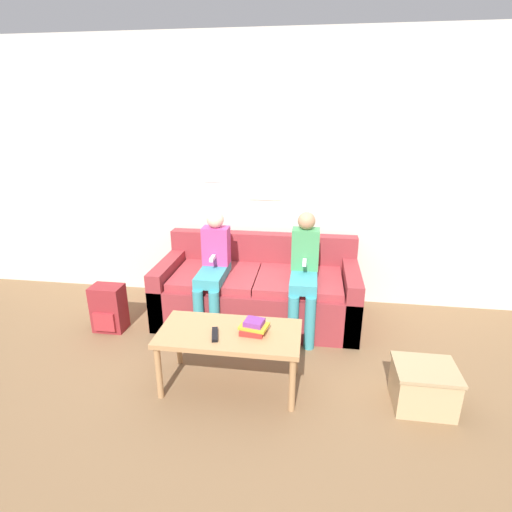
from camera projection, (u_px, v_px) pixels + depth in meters
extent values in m
plane|color=brown|center=(249.00, 346.00, 3.42)|extent=(10.00, 10.00, 0.00)
cube|color=beige|center=(265.00, 175.00, 3.96)|extent=(8.00, 0.06, 2.60)
cube|color=silver|center=(214.00, 168.00, 3.98)|extent=(0.22, 0.00, 0.28)
cube|color=beige|center=(265.00, 188.00, 3.97)|extent=(0.32, 0.00, 0.25)
cube|color=maroon|center=(257.00, 299.00, 3.82)|extent=(1.86, 0.85, 0.40)
cube|color=maroon|center=(262.00, 250.00, 4.02)|extent=(1.86, 0.14, 0.36)
cube|color=maroon|center=(171.00, 287.00, 3.91)|extent=(0.14, 0.85, 0.56)
cube|color=maroon|center=(350.00, 297.00, 3.68)|extent=(0.14, 0.85, 0.56)
cube|color=#A1343A|center=(216.00, 276.00, 3.76)|extent=(0.77, 0.69, 0.07)
cube|color=#A1343A|center=(299.00, 281.00, 3.66)|extent=(0.77, 0.69, 0.07)
cube|color=#AD7F51|center=(230.00, 334.00, 2.80)|extent=(1.00, 0.50, 0.04)
cylinder|color=#AD7F51|center=(159.00, 372.00, 2.74)|extent=(0.04, 0.04, 0.41)
cylinder|color=#AD7F51|center=(292.00, 385.00, 2.62)|extent=(0.04, 0.04, 0.41)
cylinder|color=#AD7F51|center=(178.00, 340.00, 3.13)|extent=(0.04, 0.04, 0.41)
cylinder|color=#AD7F51|center=(295.00, 350.00, 3.01)|extent=(0.04, 0.04, 0.41)
cylinder|color=teal|center=(199.00, 315.00, 3.45)|extent=(0.09, 0.09, 0.47)
cylinder|color=teal|center=(215.00, 316.00, 3.43)|extent=(0.09, 0.09, 0.47)
cube|color=teal|center=(213.00, 274.00, 3.60)|extent=(0.23, 0.52, 0.09)
cube|color=#B73D7F|center=(216.00, 246.00, 3.66)|extent=(0.24, 0.16, 0.35)
sphere|color=beige|center=(215.00, 220.00, 3.58)|extent=(0.15, 0.15, 0.15)
cube|color=white|center=(212.00, 258.00, 3.55)|extent=(0.03, 0.12, 0.03)
cylinder|color=teal|center=(293.00, 322.00, 3.34)|extent=(0.09, 0.09, 0.47)
cylinder|color=teal|center=(310.00, 323.00, 3.32)|extent=(0.09, 0.09, 0.47)
cube|color=teal|center=(304.00, 279.00, 3.49)|extent=(0.23, 0.52, 0.09)
cube|color=#429356|center=(305.00, 249.00, 3.55)|extent=(0.24, 0.16, 0.37)
sphere|color=tan|center=(307.00, 221.00, 3.46)|extent=(0.15, 0.15, 0.15)
cube|color=white|center=(304.00, 262.00, 3.44)|extent=(0.03, 0.12, 0.03)
cube|color=black|center=(215.00, 334.00, 2.74)|extent=(0.08, 0.17, 0.02)
cube|color=red|center=(253.00, 330.00, 2.78)|extent=(0.18, 0.17, 0.04)
cube|color=gold|center=(254.00, 326.00, 2.77)|extent=(0.21, 0.18, 0.02)
cube|color=#7A3389|center=(254.00, 322.00, 2.76)|extent=(0.15, 0.14, 0.04)
cube|color=tan|center=(423.00, 388.00, 2.69)|extent=(0.39, 0.33, 0.28)
cube|color=tan|center=(426.00, 369.00, 2.64)|extent=(0.41, 0.35, 0.02)
cube|color=maroon|center=(109.00, 308.00, 3.62)|extent=(0.28, 0.19, 0.43)
cube|color=#A52A30|center=(104.00, 322.00, 3.55)|extent=(0.20, 0.03, 0.17)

